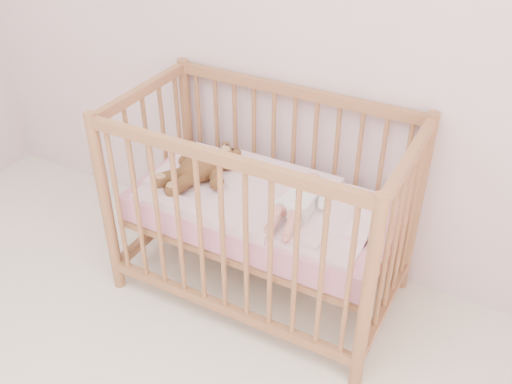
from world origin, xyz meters
The scene contains 6 objects.
wall_back centered at (0.00, 2.00, 1.35)m, with size 4.00×0.02×2.70m, color beige.
crib centered at (0.10, 1.60, 0.50)m, with size 1.36×0.76×1.00m, color #A26944, non-canonical shape.
mattress centered at (0.10, 1.60, 0.49)m, with size 1.22×0.62×0.13m, color pink.
blanket centered at (0.10, 1.60, 0.56)m, with size 1.10×0.58×0.06m, color pink, non-canonical shape.
baby centered at (0.31, 1.58, 0.64)m, with size 0.23×0.49×0.12m, color white, non-canonical shape.
teddy_bear centered at (-0.23, 1.58, 0.65)m, with size 0.34×0.48×0.13m, color brown, non-canonical shape.
Camera 1 is at (1.13, -0.35, 2.09)m, focal length 40.00 mm.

